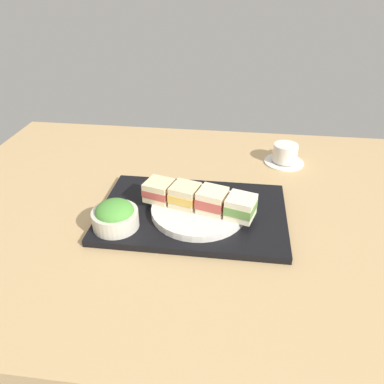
# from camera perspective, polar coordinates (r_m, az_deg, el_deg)

# --- Properties ---
(ground_plane) EXTENTS (1.40, 1.00, 0.03)m
(ground_plane) POSITION_cam_1_polar(r_m,az_deg,el_deg) (0.98, 0.48, -2.68)
(ground_plane) COLOR tan
(serving_tray) EXTENTS (0.45, 0.30, 0.02)m
(serving_tray) POSITION_cam_1_polar(r_m,az_deg,el_deg) (0.93, -0.10, -3.17)
(serving_tray) COLOR black
(serving_tray) RESTS_ON ground_plane
(sandwich_plate) EXTENTS (0.23, 0.23, 0.02)m
(sandwich_plate) POSITION_cam_1_polar(r_m,az_deg,el_deg) (0.91, 0.95, -2.76)
(sandwich_plate) COLOR silver
(sandwich_plate) RESTS_ON serving_tray
(sandwich_nearmost) EXTENTS (0.08, 0.08, 0.05)m
(sandwich_nearmost) POSITION_cam_1_polar(r_m,az_deg,el_deg) (0.93, -4.97, 0.24)
(sandwich_nearmost) COLOR beige
(sandwich_nearmost) RESTS_ON sandwich_plate
(sandwich_inner_near) EXTENTS (0.08, 0.08, 0.05)m
(sandwich_inner_near) POSITION_cam_1_polar(r_m,az_deg,el_deg) (0.90, -1.06, -0.49)
(sandwich_inner_near) COLOR beige
(sandwich_inner_near) RESTS_ON sandwich_plate
(sandwich_inner_far) EXTENTS (0.08, 0.08, 0.05)m
(sandwich_inner_far) POSITION_cam_1_polar(r_m,az_deg,el_deg) (0.88, 3.05, -1.28)
(sandwich_inner_far) COLOR beige
(sandwich_inner_far) RESTS_ON sandwich_plate
(sandwich_farmost) EXTENTS (0.08, 0.08, 0.05)m
(sandwich_farmost) POSITION_cam_1_polar(r_m,az_deg,el_deg) (0.87, 7.33, -2.26)
(sandwich_farmost) COLOR #EFE5C1
(sandwich_farmost) RESTS_ON sandwich_plate
(salad_bowl) EXTENTS (0.11, 0.11, 0.06)m
(salad_bowl) POSITION_cam_1_polar(r_m,az_deg,el_deg) (0.87, -11.48, -3.48)
(salad_bowl) COLOR beige
(salad_bowl) RESTS_ON serving_tray
(coffee_cup) EXTENTS (0.12, 0.12, 0.06)m
(coffee_cup) POSITION_cam_1_polar(r_m,az_deg,el_deg) (1.20, 13.80, 5.48)
(coffee_cup) COLOR silver
(coffee_cup) RESTS_ON ground_plane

